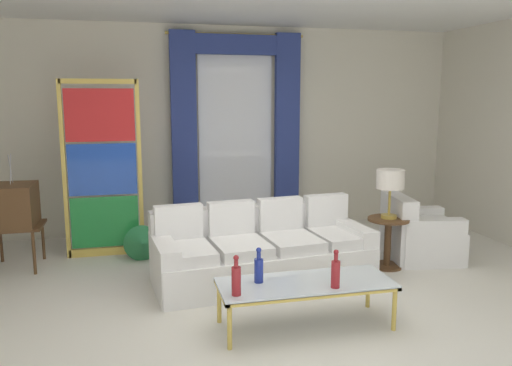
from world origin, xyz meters
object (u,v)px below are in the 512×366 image
coffee_table (306,285)px  vintage_tv (13,207)px  round_side_table (388,238)px  peacock_figurine (142,244)px  couch_white_long (261,252)px  stained_glass_divider (103,173)px  bottle_crystal_tall (259,269)px  bottle_amber_squat (236,279)px  bottle_blue_decanter (336,272)px  armchair_white (417,236)px  table_lamp_brass (390,181)px

coffee_table → vintage_tv: bearing=141.0°
round_side_table → peacock_figurine: bearing=162.5°
couch_white_long → stained_glass_divider: (-1.70, 1.28, 0.75)m
stained_glass_divider → bottle_crystal_tall: bearing=-60.2°
stained_glass_divider → bottle_amber_squat: bearing=-66.8°
bottle_crystal_tall → stained_glass_divider: 2.85m
bottle_blue_decanter → bottle_crystal_tall: 0.65m
coffee_table → bottle_amber_squat: bottle_amber_squat is taller
vintage_tv → armchair_white: (4.74, -0.79, -0.44)m
round_side_table → couch_white_long: bearing=-179.0°
bottle_crystal_tall → coffee_table: bearing=-11.8°
bottle_amber_squat → bottle_crystal_tall: bearing=44.1°
couch_white_long → armchair_white: couch_white_long is taller
armchair_white → peacock_figurine: bearing=168.5°
armchair_white → table_lamp_brass: 0.92m
bottle_crystal_tall → armchair_white: armchair_white is taller
armchair_white → peacock_figurine: 3.38m
couch_white_long → bottle_amber_squat: couch_white_long is taller
couch_white_long → peacock_figurine: (-1.27, 0.91, -0.09)m
couch_white_long → bottle_blue_decanter: bearing=-78.6°
bottle_crystal_tall → vintage_tv: size_ratio=0.23×
round_side_table → coffee_table: bearing=-139.0°
couch_white_long → bottle_amber_squat: bearing=-111.8°
peacock_figurine → bottle_blue_decanter: bearing=-56.3°
stained_glass_divider → round_side_table: (3.24, -1.26, -0.70)m
coffee_table → table_lamp_brass: table_lamp_brass is taller
stained_glass_divider → peacock_figurine: 1.01m
coffee_table → peacock_figurine: bearing=122.3°
coffee_table → armchair_white: armchair_white is taller
peacock_figurine → bottle_crystal_tall: bearing=-65.1°
couch_white_long → coffee_table: bearing=-85.8°
bottle_blue_decanter → table_lamp_brass: size_ratio=0.58×
coffee_table → bottle_blue_decanter: bottle_blue_decanter is taller
bottle_crystal_tall → table_lamp_brass: (1.85, 1.18, 0.50)m
round_side_table → bottle_blue_decanter: bearing=-130.9°
bottle_blue_decanter → armchair_white: size_ratio=0.35×
vintage_tv → stained_glass_divider: (0.99, 0.26, 0.33)m
bottle_crystal_tall → bottle_amber_squat: (-0.24, -0.24, 0.01)m
bottle_amber_squat → armchair_white: size_ratio=0.36×
coffee_table → bottle_amber_squat: 0.68m
bottle_blue_decanter → table_lamp_brass: (1.25, 1.45, 0.49)m
coffee_table → stained_glass_divider: size_ratio=0.69×
armchair_white → round_side_table: armchair_white is taller
bottle_blue_decanter → vintage_tv: bearing=140.6°
couch_white_long → stained_glass_divider: bearing=142.9°
armchair_white → vintage_tv: bearing=170.6°
couch_white_long → bottle_blue_decanter: couch_white_long is taller
couch_white_long → bottle_crystal_tall: couch_white_long is taller
bottle_blue_decanter → vintage_tv: size_ratio=0.25×
stained_glass_divider → table_lamp_brass: 3.47m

